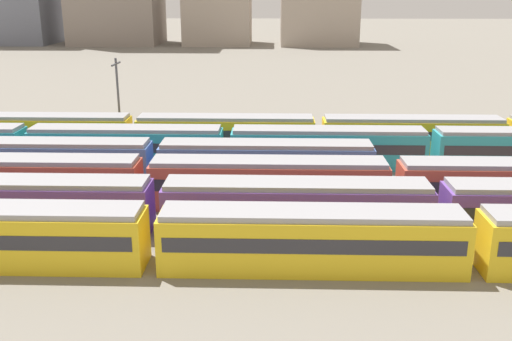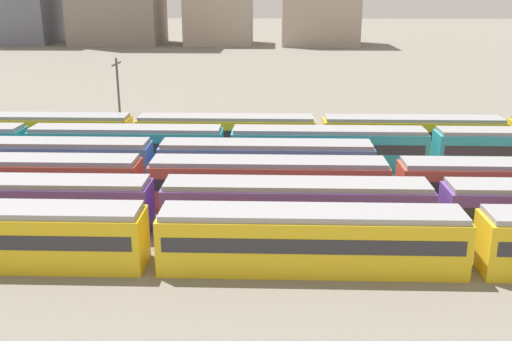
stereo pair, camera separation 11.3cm
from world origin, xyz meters
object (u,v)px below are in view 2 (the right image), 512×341
train_track_3 (46,161)px  train_track_4 (430,148)px  train_track_5 (319,134)px  train_track_2 (268,183)px  train_track_0 (473,241)px  train_track_1 (157,206)px  catenary_pole_1 (119,97)px

train_track_3 → train_track_4: size_ratio=0.50×
train_track_4 → train_track_5: bearing=152.5°
train_track_2 → train_track_4: (14.91, 10.40, 0.00)m
train_track_0 → train_track_5: (-7.14, 26.00, 0.00)m
train_track_2 → train_track_4: bearing=34.9°
train_track_1 → train_track_2: bearing=34.6°
train_track_2 → train_track_4: 18.18m
train_track_0 → train_track_1: (-19.61, 5.20, 0.00)m
train_track_2 → train_track_1: bearing=-145.4°
train_track_3 → train_track_4: bearing=8.7°
catenary_pole_1 → train_track_1: bearing=-70.1°
train_track_5 → catenary_pole_1: size_ratio=12.26×
catenary_pole_1 → train_track_4: bearing=-14.5°
train_track_3 → train_track_1: bearing=-41.8°
train_track_0 → train_track_4: same height
train_track_3 → train_track_5: size_ratio=0.50×
train_track_2 → catenary_pole_1: catenary_pole_1 is taller
train_track_0 → train_track_1: 20.29m
train_track_5 → train_track_2: bearing=-107.6°
train_track_2 → train_track_5: bearing=72.4°
train_track_0 → train_track_5: 26.96m
train_track_3 → train_track_0: bearing=-26.5°
train_track_4 → train_track_1: bearing=-145.2°
train_track_2 → catenary_pole_1: bearing=131.1°
train_track_1 → train_track_4: size_ratio=0.66×
train_track_0 → train_track_4: (2.83, 20.80, 0.00)m
train_track_5 → train_track_0: bearing=-74.6°
train_track_0 → train_track_2: 15.94m
train_track_0 → catenary_pole_1: size_ratio=12.26×
train_track_1 → catenary_pole_1: bearing=109.9°
train_track_2 → train_track_0: bearing=-40.7°
train_track_3 → train_track_5: bearing=23.3°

